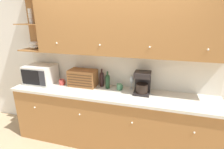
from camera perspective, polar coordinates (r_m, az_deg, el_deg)
The scene contains 13 objects.
ground_plane at distance 3.45m, azimuth 0.99°, elevation -18.33°, with size 24.00×24.00×0.00m, color tan.
wall_back at distance 2.91m, azimuth 1.28°, elevation 3.21°, with size 5.60×0.06×2.60m.
counter_unit at distance 2.94m, azimuth -0.49°, elevation -14.13°, with size 3.22×0.62×0.95m.
backsplash_panel at distance 2.89m, azimuth 1.09°, elevation 1.70°, with size 3.20×0.01×0.57m.
upper_cabinets at distance 2.57m, azimuth 4.06°, elevation 16.16°, with size 3.20×0.37×0.90m.
microwave at distance 3.29m, azimuth -22.28°, elevation 0.09°, with size 0.48×0.40×0.32m.
mug_blue_second at distance 3.11m, azimuth -16.04°, elevation -2.43°, with size 0.11×0.09×0.09m.
bread_box at distance 2.96m, azimuth -9.49°, elevation -1.09°, with size 0.46×0.26×0.28m.
wine_bottle at distance 2.91m, azimuth -3.37°, elevation -1.29°, with size 0.07×0.07×0.30m.
second_wine_bottle at distance 2.82m, azimuth -1.45°, elevation -2.03°, with size 0.07×0.07×0.28m.
mug at distance 2.80m, azimuth 2.51°, elevation -4.03°, with size 0.10×0.09×0.09m.
wine_glass at distance 2.81m, azimuth 6.45°, elevation -1.85°, with size 0.07×0.07×0.22m.
coffee_maker at distance 2.65m, azimuth 9.89°, elevation -2.63°, with size 0.24×0.24×0.34m.
Camera 1 is at (0.71, -2.69, 2.03)m, focal length 28.00 mm.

